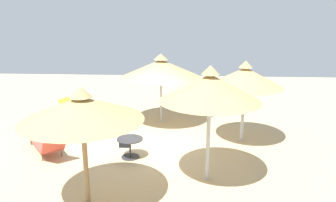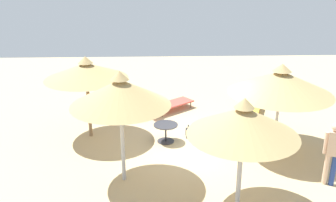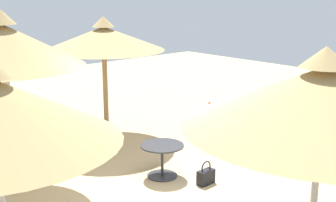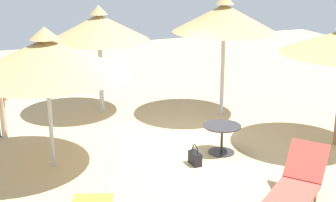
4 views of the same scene
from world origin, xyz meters
name	(u,v)px [view 2 (image 2 of 4)]	position (x,y,z in m)	size (l,w,h in m)	color
ground	(197,148)	(0.00, 0.00, -0.05)	(24.00, 24.00, 0.10)	tan
parasol_umbrella_far_right	(120,93)	(1.75, -2.06, 2.36)	(2.42, 2.42, 2.89)	#B2B2B7
parasol_umbrella_back	(86,71)	(-0.91, -3.33, 2.17)	(2.55, 2.55, 2.63)	olive
parasol_umbrella_near_left	(281,82)	(0.22, 2.30, 2.09)	(2.96, 2.96, 2.63)	#B2B2B7
parasol_umbrella_front	(243,121)	(3.01, 0.60, 2.11)	(2.39, 2.39, 2.64)	#B2B2B7
lounge_chair_far_left	(253,102)	(-2.84, 2.42, 0.37)	(2.19, 1.31, 0.77)	gold
lounge_chair_center	(166,104)	(-2.88, -0.83, 0.34)	(1.83, 2.09, 0.83)	#CC4C3F
person_standing_edge	(333,150)	(2.17, 3.07, 0.95)	(0.31, 0.42, 1.68)	navy
handbag	(188,133)	(-0.72, -0.19, 0.14)	(0.32, 0.16, 0.41)	black
side_table_round	(166,130)	(-0.40, -0.93, 0.40)	(0.75, 0.75, 0.58)	#2D2D33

